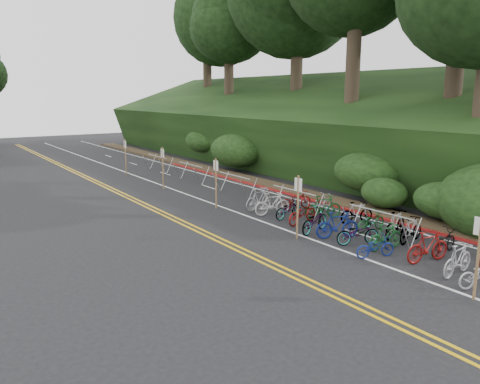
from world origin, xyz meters
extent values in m
plane|color=black|center=(0.00, 0.00, 0.00)|extent=(120.00, 120.00, 0.00)
cube|color=gold|center=(-2.15, 10.00, 0.00)|extent=(0.12, 80.00, 0.01)
cube|color=gold|center=(-1.85, 10.00, 0.00)|extent=(0.12, 80.00, 0.01)
cube|color=silver|center=(1.00, 10.00, 0.00)|extent=(0.12, 80.00, 0.01)
cube|color=silver|center=(5.20, 10.00, 0.00)|extent=(0.12, 80.00, 0.01)
cube|color=silver|center=(3.10, 4.00, 0.00)|extent=(0.10, 1.60, 0.01)
cube|color=silver|center=(3.10, 10.00, 0.00)|extent=(0.10, 1.60, 0.01)
cube|color=silver|center=(3.10, 16.00, 0.00)|extent=(0.10, 1.60, 0.01)
cube|color=silver|center=(3.10, 22.00, 0.00)|extent=(0.10, 1.60, 0.01)
cube|color=silver|center=(3.10, 28.00, 0.00)|extent=(0.10, 1.60, 0.01)
cube|color=silver|center=(3.10, 34.00, 0.00)|extent=(0.10, 1.60, 0.01)
cube|color=maroon|center=(5.70, 12.00, 0.05)|extent=(0.25, 28.00, 0.10)
cube|color=black|center=(13.50, 22.00, 2.80)|extent=(12.32, 44.00, 9.11)
cube|color=#382819|center=(6.40, 22.00, 0.08)|extent=(1.40, 44.00, 0.16)
ellipsoid|color=#284C19|center=(7.20, 3.00, 1.04)|extent=(2.00, 2.80, 1.60)
ellipsoid|color=#284C19|center=(8.00, 8.00, 1.55)|extent=(2.60, 3.64, 2.08)
ellipsoid|color=#284C19|center=(9.20, 14.00, 1.99)|extent=(2.20, 3.08, 1.76)
ellipsoid|color=#284C19|center=(7.80, 20.00, 1.56)|extent=(3.00, 4.20, 2.40)
ellipsoid|color=#284C19|center=(8.50, 26.00, 1.73)|extent=(2.40, 3.36, 1.92)
ellipsoid|color=#284C19|center=(9.80, 30.00, 2.41)|extent=(2.80, 3.92, 2.24)
ellipsoid|color=#284C19|center=(7.00, 6.00, 0.90)|extent=(1.80, 2.52, 1.44)
ellipsoid|color=#284C19|center=(10.00, 18.00, 2.60)|extent=(3.20, 4.48, 2.56)
cylinder|color=#2D2319|center=(12.00, 6.00, 6.50)|extent=(0.89, 0.89, 7.40)
cylinder|color=#2D2319|center=(11.00, 12.00, 5.97)|extent=(0.87, 0.87, 6.94)
cylinder|color=#2D2319|center=(13.50, 20.00, 7.13)|extent=(0.92, 0.92, 7.86)
cylinder|color=#2D2319|center=(12.50, 28.00, 6.04)|extent=(0.85, 0.85, 6.48)
ellipsoid|color=black|center=(12.50, 28.00, 11.87)|extent=(8.64, 8.64, 8.20)
cylinder|color=#2D2319|center=(15.00, 36.00, 7.20)|extent=(0.89, 0.89, 7.40)
ellipsoid|color=black|center=(15.00, 36.00, 13.99)|extent=(10.28, 10.28, 9.77)
cylinder|color=#A2A2A3|center=(3.00, 3.00, 1.15)|extent=(0.05, 3.00, 0.05)
cylinder|color=#A2A2A3|center=(2.72, 1.60, 0.57)|extent=(0.58, 0.04, 1.13)
cylinder|color=#A2A2A3|center=(3.28, 1.60, 0.57)|extent=(0.58, 0.04, 1.13)
cylinder|color=#A2A2A3|center=(2.72, 4.40, 0.57)|extent=(0.58, 0.04, 1.13)
cylinder|color=#A2A2A3|center=(3.28, 4.40, 0.57)|extent=(0.58, 0.04, 1.13)
cylinder|color=#A2A2A3|center=(3.00, 8.00, 1.15)|extent=(0.05, 3.00, 0.05)
cylinder|color=#A2A2A3|center=(2.72, 6.60, 0.57)|extent=(0.58, 0.04, 1.13)
cylinder|color=#A2A2A3|center=(3.28, 6.60, 0.57)|extent=(0.58, 0.04, 1.13)
cylinder|color=#A2A2A3|center=(2.72, 9.40, 0.57)|extent=(0.58, 0.04, 1.13)
cylinder|color=#A2A2A3|center=(3.28, 9.40, 0.57)|extent=(0.58, 0.04, 1.13)
cylinder|color=#A2A2A3|center=(3.00, 13.00, 1.15)|extent=(0.05, 3.00, 0.05)
cylinder|color=#A2A2A3|center=(2.72, 11.60, 0.57)|extent=(0.58, 0.04, 1.13)
cylinder|color=#A2A2A3|center=(3.28, 11.60, 0.57)|extent=(0.58, 0.04, 1.13)
cylinder|color=#A2A2A3|center=(2.72, 14.40, 0.57)|extent=(0.58, 0.04, 1.13)
cylinder|color=#A2A2A3|center=(3.28, 14.40, 0.57)|extent=(0.58, 0.04, 1.13)
cylinder|color=#A2A2A3|center=(3.00, 18.00, 1.15)|extent=(0.05, 3.00, 0.05)
cylinder|color=#A2A2A3|center=(2.72, 16.60, 0.57)|extent=(0.58, 0.04, 1.13)
cylinder|color=#A2A2A3|center=(3.28, 16.60, 0.57)|extent=(0.58, 0.04, 1.13)
cylinder|color=#A2A2A3|center=(2.72, 19.40, 0.57)|extent=(0.58, 0.04, 1.13)
cylinder|color=#A2A2A3|center=(3.28, 19.40, 0.57)|extent=(0.58, 0.04, 1.13)
cylinder|color=#A2A2A3|center=(3.00, 23.00, 1.15)|extent=(0.05, 3.00, 0.05)
cylinder|color=#A2A2A3|center=(2.72, 21.60, 0.57)|extent=(0.58, 0.04, 1.13)
cylinder|color=#A2A2A3|center=(3.28, 21.60, 0.57)|extent=(0.58, 0.04, 1.13)
cylinder|color=#A2A2A3|center=(2.72, 24.40, 0.57)|extent=(0.58, 0.04, 1.13)
cylinder|color=#A2A2A3|center=(3.28, 24.40, 0.57)|extent=(0.58, 0.04, 1.13)
cylinder|color=brown|center=(0.91, -1.95, 1.21)|extent=(0.08, 0.08, 2.41)
cylinder|color=brown|center=(0.60, 5.00, 1.25)|extent=(0.08, 0.08, 2.50)
cube|color=silver|center=(0.60, 5.00, 2.15)|extent=(0.02, 0.40, 0.50)
cylinder|color=brown|center=(0.60, 11.00, 1.25)|extent=(0.08, 0.08, 2.50)
cube|color=silver|center=(0.60, 11.00, 2.15)|extent=(0.02, 0.40, 0.50)
cylinder|color=brown|center=(0.60, 17.00, 1.25)|extent=(0.08, 0.08, 2.50)
cube|color=silver|center=(0.60, 17.00, 2.15)|extent=(0.02, 0.40, 0.50)
cylinder|color=brown|center=(0.60, 23.00, 1.25)|extent=(0.08, 0.08, 2.50)
cube|color=silver|center=(0.60, 23.00, 2.15)|extent=(0.02, 0.40, 0.50)
imported|color=navy|center=(1.37, 1.83, 0.39)|extent=(0.92, 1.56, 0.77)
imported|color=#9E9EA3|center=(2.16, -0.69, 0.51)|extent=(0.63, 1.75, 1.03)
imported|color=maroon|center=(2.44, 0.54, 0.54)|extent=(0.82, 1.86, 1.08)
imported|color=black|center=(3.63, 0.72, 0.45)|extent=(0.82, 1.77, 0.90)
imported|color=#144C1E|center=(2.35, 2.19, 0.49)|extent=(0.61, 1.68, 0.99)
imported|color=slate|center=(3.83, 2.19, 0.50)|extent=(0.73, 1.71, 1.00)
imported|color=slate|center=(1.98, 3.15, 0.44)|extent=(1.18, 1.79, 0.89)
imported|color=slate|center=(3.87, 2.93, 0.55)|extent=(0.97, 1.89, 1.09)
imported|color=navy|center=(1.94, 4.16, 0.53)|extent=(1.12, 1.83, 1.06)
imported|color=#144C1E|center=(3.73, 4.02, 0.44)|extent=(0.64, 1.69, 0.88)
imported|color=slate|center=(1.77, 5.26, 0.49)|extent=(1.15, 1.97, 0.98)
imported|color=slate|center=(4.22, 5.21, 0.49)|extent=(0.83, 1.69, 0.98)
imported|color=maroon|center=(2.21, 6.50, 0.48)|extent=(0.97, 1.92, 0.96)
imported|color=#144C1E|center=(3.57, 6.62, 0.54)|extent=(1.03, 1.87, 1.08)
imported|color=slate|center=(2.33, 7.57, 0.43)|extent=(0.79, 1.71, 0.86)
imported|color=#9E9EA3|center=(4.23, 7.52, 0.44)|extent=(0.87, 1.75, 0.88)
imported|color=beige|center=(2.09, 8.42, 0.54)|extent=(0.87, 1.85, 1.07)
imported|color=maroon|center=(3.69, 8.60, 0.47)|extent=(0.74, 1.84, 0.95)
imported|color=#9E9EA3|center=(2.19, 9.58, 0.54)|extent=(0.82, 1.87, 1.09)
camera|label=1|loc=(-11.15, -8.17, 5.49)|focal=35.00mm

